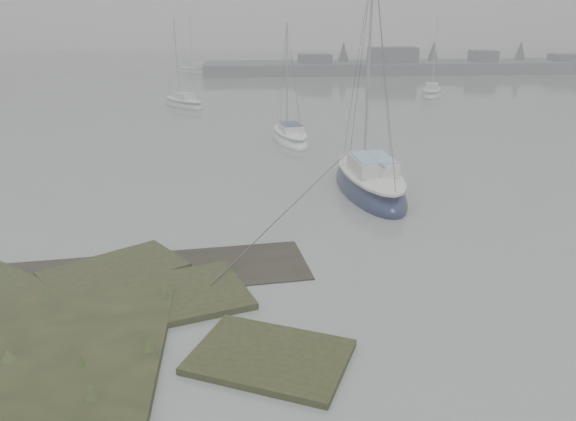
# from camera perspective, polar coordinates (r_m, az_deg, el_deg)

# --- Properties ---
(ground) EXTENTS (160.00, 160.00, 0.00)m
(ground) POSITION_cam_1_polar(r_m,az_deg,el_deg) (42.26, -5.09, 9.14)
(ground) COLOR slate
(ground) RESTS_ON ground
(far_shoreline) EXTENTS (60.00, 8.00, 4.15)m
(far_shoreline) POSITION_cam_1_polar(r_m,az_deg,el_deg) (78.54, 15.30, 14.00)
(far_shoreline) COLOR #4C4F51
(far_shoreline) RESTS_ON ground
(sailboat_main) EXTENTS (2.85, 7.72, 10.75)m
(sailboat_main) POSITION_cam_1_polar(r_m,az_deg,el_deg) (25.33, 8.27, 2.67)
(sailboat_main) COLOR #111938
(sailboat_main) RESTS_ON ground
(sailboat_white) EXTENTS (2.60, 5.57, 7.56)m
(sailboat_white) POSITION_cam_1_polar(r_m,az_deg,el_deg) (34.87, 0.19, 7.37)
(sailboat_white) COLOR white
(sailboat_white) RESTS_ON ground
(sailboat_far_a) EXTENTS (4.52, 5.42, 7.59)m
(sailboat_far_a) POSITION_cam_1_polar(r_m,az_deg,el_deg) (48.83, -10.54, 10.58)
(sailboat_far_a) COLOR #9EA2A7
(sailboat_far_a) RESTS_ON ground
(sailboat_far_b) EXTENTS (3.69, 5.78, 7.76)m
(sailboat_far_b) POSITION_cam_1_polar(r_m,az_deg,el_deg) (56.24, 14.36, 11.47)
(sailboat_far_b) COLOR #B8BCC3
(sailboat_far_b) RESTS_ON ground
(sailboat_far_c) EXTENTS (5.57, 3.94, 7.55)m
(sailboat_far_c) POSITION_cam_1_polar(r_m,az_deg,el_deg) (76.07, -9.18, 13.80)
(sailboat_far_c) COLOR silver
(sailboat_far_c) RESTS_ON ground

